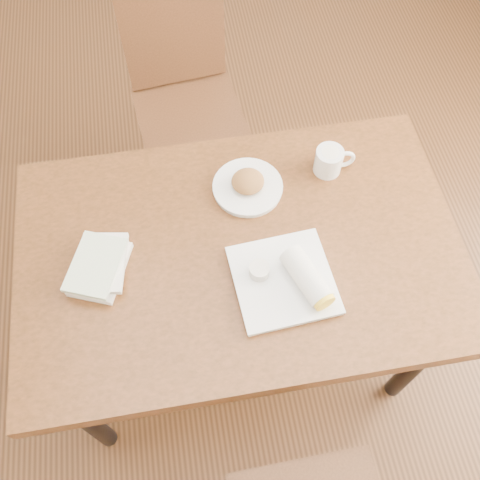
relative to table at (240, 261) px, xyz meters
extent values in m
cube|color=#472814|center=(0.00, 0.00, -0.68)|extent=(4.00, 5.00, 0.01)
cube|color=#5E3016|center=(0.00, 0.00, 0.05)|extent=(1.31, 0.84, 0.06)
cylinder|color=black|center=(-0.56, -0.32, -0.33)|extent=(0.06, 0.06, 0.69)
cylinder|color=black|center=(0.56, -0.32, -0.33)|extent=(0.06, 0.06, 0.69)
cylinder|color=black|center=(-0.56, 0.32, -0.33)|extent=(0.06, 0.06, 0.69)
cylinder|color=black|center=(0.56, 0.32, -0.33)|extent=(0.06, 0.06, 0.69)
cylinder|color=#4A2A15|center=(0.25, -0.59, -0.45)|extent=(0.04, 0.04, 0.45)
cylinder|color=#4B2915|center=(0.08, 0.99, -0.45)|extent=(0.04, 0.04, 0.45)
cylinder|color=#4B2915|center=(-0.27, 0.95, -0.45)|extent=(0.04, 0.04, 0.45)
cylinder|color=#4B2915|center=(0.13, 0.64, -0.45)|extent=(0.04, 0.04, 0.45)
cylinder|color=#4B2915|center=(-0.23, 0.60, -0.45)|extent=(0.04, 0.04, 0.45)
cube|color=#4B2915|center=(-0.07, 0.80, -0.20)|extent=(0.46, 0.46, 0.04)
cube|color=#4B2915|center=(-0.10, 0.98, 0.06)|extent=(0.40, 0.08, 0.45)
cylinder|color=white|center=(0.06, 0.21, 0.09)|extent=(0.22, 0.22, 0.01)
cylinder|color=white|center=(0.06, 0.21, 0.10)|extent=(0.22, 0.22, 0.01)
ellipsoid|color=#B27538|center=(0.06, 0.21, 0.12)|extent=(0.13, 0.12, 0.06)
cylinder|color=white|center=(0.32, 0.24, 0.12)|extent=(0.09, 0.09, 0.09)
torus|color=white|center=(0.37, 0.24, 0.12)|extent=(0.07, 0.02, 0.07)
cylinder|color=tan|center=(0.32, 0.24, 0.16)|extent=(0.08, 0.08, 0.01)
cylinder|color=#F2E5CC|center=(0.32, 0.24, 0.17)|extent=(0.05, 0.05, 0.00)
cube|color=white|center=(0.10, -0.13, 0.09)|extent=(0.29, 0.29, 0.02)
cube|color=white|center=(0.10, -0.13, 0.10)|extent=(0.29, 0.29, 0.01)
cylinder|color=white|center=(0.16, -0.15, 0.14)|extent=(0.12, 0.18, 0.07)
cylinder|color=yellow|center=(0.19, -0.23, 0.14)|extent=(0.07, 0.04, 0.06)
cylinder|color=silver|center=(0.04, -0.10, 0.12)|extent=(0.06, 0.06, 0.03)
cylinder|color=red|center=(0.04, -0.10, 0.13)|extent=(0.05, 0.05, 0.01)
cube|color=white|center=(-0.41, 0.00, 0.09)|extent=(0.20, 0.23, 0.02)
cube|color=silver|center=(-0.40, 0.00, 0.11)|extent=(0.16, 0.21, 0.02)
cube|color=#91B176|center=(-0.41, -0.01, 0.12)|extent=(0.19, 0.23, 0.01)
camera|label=1|loc=(-0.13, -0.74, 1.46)|focal=40.00mm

